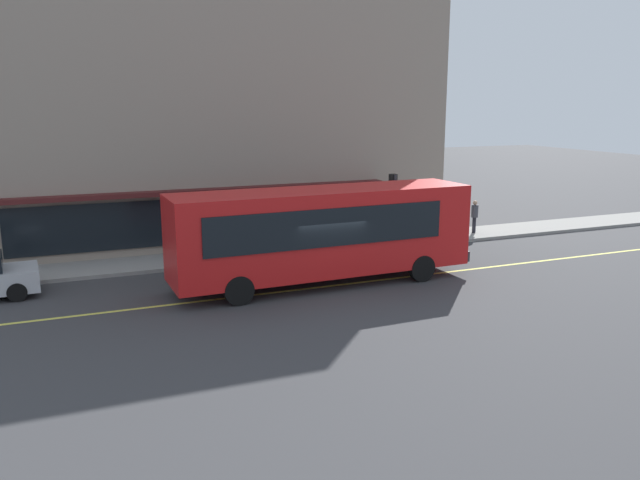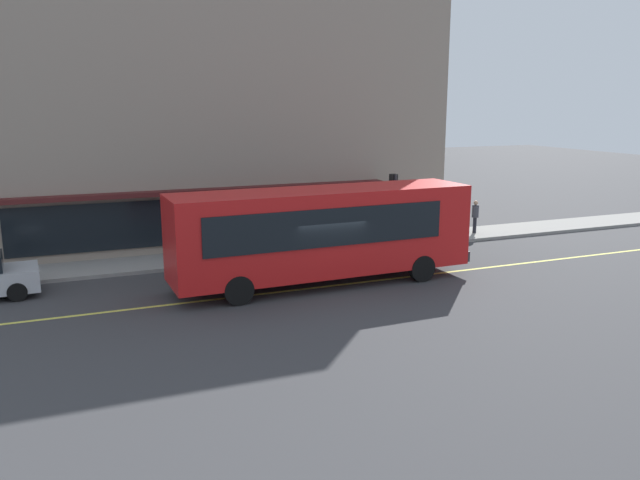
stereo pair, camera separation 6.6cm
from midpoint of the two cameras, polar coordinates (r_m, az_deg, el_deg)
name	(u,v)px [view 1 (the left image)]	position (r m, az deg, el deg)	size (l,w,h in m)	color
ground	(322,287)	(22.91, 0.11, -4.25)	(120.00, 120.00, 0.00)	#38383A
sidewalk	(274,252)	(27.89, -4.23, -1.11)	(80.00, 2.57, 0.15)	gray
lane_centre_stripe	(322,287)	(22.91, 0.11, -4.24)	(36.00, 0.16, 0.01)	#D8D14C
storefront_building	(168,103)	(33.04, -13.59, 11.89)	(25.26, 11.70, 12.98)	gray
bus	(324,231)	(22.81, 0.26, 0.82)	(11.18, 2.80, 3.50)	red
traffic_light	(393,192)	(29.06, 6.54, 4.32)	(0.30, 0.52, 3.20)	#2D2D33
car_navy	(284,249)	(25.47, -3.31, -0.85)	(4.40, 2.06, 1.52)	navy
pedestrian_waiting	(475,214)	(32.35, 13.70, 2.33)	(0.34, 0.34, 1.63)	black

